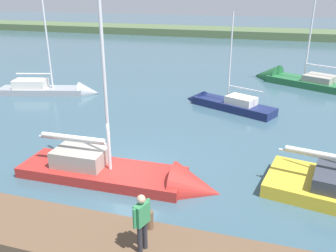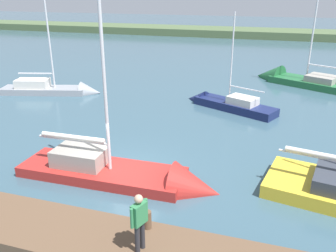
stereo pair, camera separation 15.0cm
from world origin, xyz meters
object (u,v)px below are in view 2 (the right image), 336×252
Objects in this scene: sailboat_near_dock at (56,91)px; sailboat_inner_slip at (132,179)px; mooring_post_far at (147,220)px; sailboat_outer_mooring at (225,106)px; person_on_dock at (139,219)px; sailboat_far_left at (295,81)px.

sailboat_inner_slip is at bearing -59.87° from sailboat_near_dock.
mooring_post_far is at bearing -63.34° from sailboat_near_dock.
person_on_dock is (-0.01, 15.56, 1.69)m from sailboat_outer_mooring.
sailboat_near_dock is 5.47× the size of person_on_dock.
sailboat_inner_slip is at bearing 103.46° from sailboat_outer_mooring.
sailboat_outer_mooring is 0.69× the size of sailboat_inner_slip.
sailboat_outer_mooring is 12.99m from sailboat_near_dock.
sailboat_near_dock is 19.72m from sailboat_far_left.
sailboat_near_dock reaches higher than person_on_dock.
mooring_post_far is 23.48m from sailboat_far_left.
sailboat_inner_slip is 20.50m from sailboat_far_left.
sailboat_near_dock is (12.86, -14.26, -0.85)m from mooring_post_far.
mooring_post_far is at bearing 114.21° from sailboat_outer_mooring.
sailboat_far_left is at bearing 69.50° from sailboat_inner_slip.
sailboat_outer_mooring is 9.59m from sailboat_far_left.
person_on_dock is at bearing 114.75° from sailboat_outer_mooring.
mooring_post_far is at bearing -61.46° from sailboat_inner_slip.
sailboat_inner_slip is 1.06× the size of sailboat_near_dock.
sailboat_inner_slip is at bearing 97.31° from sailboat_far_left.
mooring_post_far is 0.06× the size of sailboat_far_left.
mooring_post_far is 0.06× the size of sailboat_near_dock.
person_on_dock is (4.70, 23.91, 1.61)m from sailboat_far_left.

